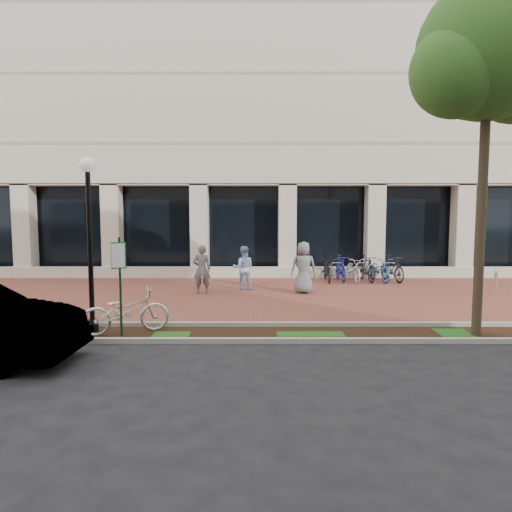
{
  "coord_description": "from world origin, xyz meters",
  "views": [
    {
      "loc": [
        0.58,
        -15.96,
        2.88
      ],
      "look_at": [
        0.58,
        -0.8,
        1.48
      ],
      "focal_mm": 32.0,
      "sensor_mm": 36.0,
      "label": 1
    }
  ],
  "objects_px": {
    "lamppost": "(90,235)",
    "locked_bicycle": "(126,311)",
    "bike_rack_cluster": "(359,269)",
    "parking_sign": "(120,274)",
    "pedestrian_mid": "(243,268)",
    "pedestrian_left": "(202,269)",
    "street_tree": "(490,59)",
    "pedestrian_right": "(303,268)",
    "bollard": "(496,281)"
  },
  "relations": [
    {
      "from": "locked_bicycle",
      "to": "pedestrian_left",
      "type": "relative_size",
      "value": 1.17
    },
    {
      "from": "parking_sign",
      "to": "pedestrian_left",
      "type": "height_order",
      "value": "parking_sign"
    },
    {
      "from": "locked_bicycle",
      "to": "pedestrian_mid",
      "type": "relative_size",
      "value": 1.25
    },
    {
      "from": "lamppost",
      "to": "locked_bicycle",
      "type": "bearing_deg",
      "value": -10.75
    },
    {
      "from": "bollard",
      "to": "bike_rack_cluster",
      "type": "relative_size",
      "value": 0.24
    },
    {
      "from": "lamppost",
      "to": "locked_bicycle",
      "type": "height_order",
      "value": "lamppost"
    },
    {
      "from": "pedestrian_mid",
      "to": "bollard",
      "type": "height_order",
      "value": "pedestrian_mid"
    },
    {
      "from": "lamppost",
      "to": "pedestrian_left",
      "type": "height_order",
      "value": "lamppost"
    },
    {
      "from": "lamppost",
      "to": "bike_rack_cluster",
      "type": "distance_m",
      "value": 12.02
    },
    {
      "from": "street_tree",
      "to": "pedestrian_right",
      "type": "xyz_separation_m",
      "value": [
        -3.56,
        5.75,
        -5.42
      ]
    },
    {
      "from": "pedestrian_left",
      "to": "bike_rack_cluster",
      "type": "bearing_deg",
      "value": -163.31
    },
    {
      "from": "locked_bicycle",
      "to": "pedestrian_left",
      "type": "xyz_separation_m",
      "value": [
        1.18,
        5.56,
        0.34
      ]
    },
    {
      "from": "parking_sign",
      "to": "locked_bicycle",
      "type": "bearing_deg",
      "value": 60.38
    },
    {
      "from": "parking_sign",
      "to": "lamppost",
      "type": "bearing_deg",
      "value": 126.85
    },
    {
      "from": "parking_sign",
      "to": "locked_bicycle",
      "type": "height_order",
      "value": "parking_sign"
    },
    {
      "from": "locked_bicycle",
      "to": "pedestrian_right",
      "type": "distance_m",
      "value": 7.43
    },
    {
      "from": "bollard",
      "to": "locked_bicycle",
      "type": "bearing_deg",
      "value": -154.44
    },
    {
      "from": "lamppost",
      "to": "pedestrian_left",
      "type": "relative_size",
      "value": 2.38
    },
    {
      "from": "parking_sign",
      "to": "locked_bicycle",
      "type": "relative_size",
      "value": 1.13
    },
    {
      "from": "lamppost",
      "to": "bollard",
      "type": "xyz_separation_m",
      "value": [
        12.77,
        5.53,
        -1.95
      ]
    },
    {
      "from": "lamppost",
      "to": "pedestrian_mid",
      "type": "height_order",
      "value": "lamppost"
    },
    {
      "from": "lamppost",
      "to": "locked_bicycle",
      "type": "xyz_separation_m",
      "value": [
        0.87,
        -0.17,
        -1.84
      ]
    },
    {
      "from": "lamppost",
      "to": "bollard",
      "type": "bearing_deg",
      "value": 23.4
    },
    {
      "from": "pedestrian_left",
      "to": "pedestrian_right",
      "type": "xyz_separation_m",
      "value": [
        3.69,
        0.04,
        0.06
      ]
    },
    {
      "from": "bike_rack_cluster",
      "to": "parking_sign",
      "type": "bearing_deg",
      "value": -135.48
    },
    {
      "from": "bike_rack_cluster",
      "to": "bollard",
      "type": "bearing_deg",
      "value": -37.98
    },
    {
      "from": "pedestrian_left",
      "to": "bollard",
      "type": "bearing_deg",
      "value": 172.41
    },
    {
      "from": "parking_sign",
      "to": "pedestrian_left",
      "type": "xyz_separation_m",
      "value": [
        1.2,
        5.86,
        -0.61
      ]
    },
    {
      "from": "bike_rack_cluster",
      "to": "pedestrian_mid",
      "type": "bearing_deg",
      "value": -161.2
    },
    {
      "from": "lamppost",
      "to": "street_tree",
      "type": "bearing_deg",
      "value": -1.98
    },
    {
      "from": "street_tree",
      "to": "parking_sign",
      "type": "bearing_deg",
      "value": -179.03
    },
    {
      "from": "bike_rack_cluster",
      "to": "lamppost",
      "type": "bearing_deg",
      "value": -140.03
    },
    {
      "from": "street_tree",
      "to": "pedestrian_left",
      "type": "xyz_separation_m",
      "value": [
        -7.25,
        5.72,
        -5.48
      ]
    },
    {
      "from": "pedestrian_mid",
      "to": "bollard",
      "type": "bearing_deg",
      "value": 175.38
    },
    {
      "from": "pedestrian_left",
      "to": "bike_rack_cluster",
      "type": "relative_size",
      "value": 0.49
    },
    {
      "from": "locked_bicycle",
      "to": "parking_sign",
      "type": "bearing_deg",
      "value": 151.69
    },
    {
      "from": "locked_bicycle",
      "to": "bollard",
      "type": "bearing_deg",
      "value": -87.31
    },
    {
      "from": "lamppost",
      "to": "pedestrian_left",
      "type": "distance_m",
      "value": 5.96
    },
    {
      "from": "pedestrian_left",
      "to": "bollard",
      "type": "relative_size",
      "value": 2.07
    },
    {
      "from": "parking_sign",
      "to": "street_tree",
      "type": "xyz_separation_m",
      "value": [
        8.46,
        0.14,
        4.87
      ]
    },
    {
      "from": "pedestrian_left",
      "to": "bike_rack_cluster",
      "type": "height_order",
      "value": "pedestrian_left"
    },
    {
      "from": "pedestrian_mid",
      "to": "parking_sign",
      "type": "bearing_deg",
      "value": 67.81
    },
    {
      "from": "pedestrian_left",
      "to": "street_tree",
      "type": "bearing_deg",
      "value": 133.45
    },
    {
      "from": "parking_sign",
      "to": "pedestrian_left",
      "type": "distance_m",
      "value": 6.01
    },
    {
      "from": "pedestrian_mid",
      "to": "pedestrian_right",
      "type": "relative_size",
      "value": 0.88
    },
    {
      "from": "pedestrian_left",
      "to": "pedestrian_right",
      "type": "distance_m",
      "value": 3.69
    },
    {
      "from": "pedestrian_mid",
      "to": "pedestrian_right",
      "type": "xyz_separation_m",
      "value": [
        2.2,
        -0.79,
        0.11
      ]
    },
    {
      "from": "street_tree",
      "to": "bike_rack_cluster",
      "type": "relative_size",
      "value": 2.27
    },
    {
      "from": "street_tree",
      "to": "pedestrian_right",
      "type": "height_order",
      "value": "street_tree"
    },
    {
      "from": "parking_sign",
      "to": "pedestrian_mid",
      "type": "distance_m",
      "value": 7.24
    }
  ]
}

